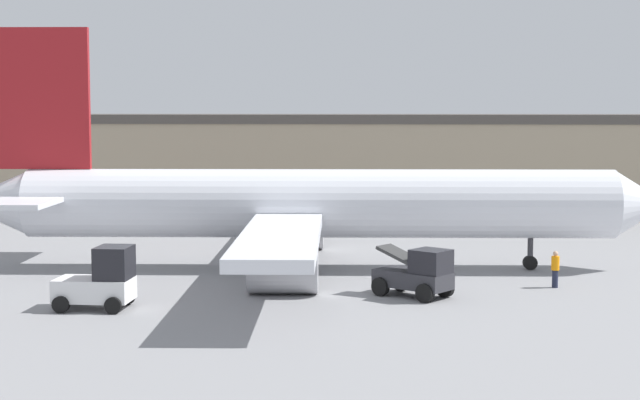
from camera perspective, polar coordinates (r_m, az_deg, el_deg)
name	(u,v)px	position (r m, az deg, el deg)	size (l,w,h in m)	color
ground_plane	(320,269)	(49.07, 0.00, -4.03)	(400.00, 400.00, 0.00)	gray
terminal_building	(296,161)	(78.67, -1.43, 2.27)	(73.94, 11.18, 7.54)	gray
airplane	(299,205)	(48.68, -1.23, -0.27)	(35.67, 32.25, 11.97)	silver
ground_crew_worker	(555,268)	(45.11, 13.53, -3.88)	(0.36, 0.36, 1.65)	#1E2338
baggage_tug	(101,281)	(40.16, -12.63, -4.62)	(3.03, 2.08, 2.54)	silver
belt_loader_truck	(418,274)	(41.83, 5.70, -4.28)	(3.55, 3.25, 2.11)	#2D2D33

